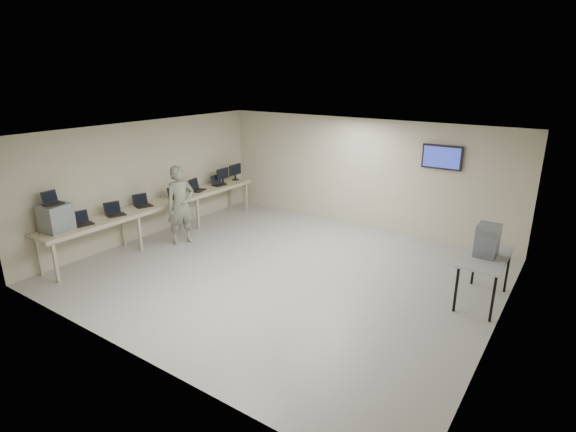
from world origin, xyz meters
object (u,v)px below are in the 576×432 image
Objects in this scene: side_table at (486,260)px; equipment_box at (56,218)px; soldier at (181,205)px; workbench at (161,205)px.

equipment_box is at bearing -154.00° from side_table.
soldier is 1.28× the size of side_table.
workbench is 4.12× the size of side_table.
workbench is 11.06× the size of equipment_box.
soldier is at bearing 66.62° from equipment_box.
workbench is at bearing 111.14° from soldier.
soldier is (0.75, 2.53, -0.24)m from equipment_box.
equipment_box is 0.29× the size of soldier.
equipment_box reaches higher than side_table.
equipment_box is (-0.06, -2.52, 0.34)m from workbench.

